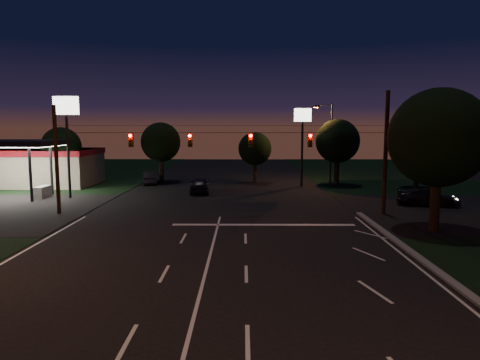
{
  "coord_description": "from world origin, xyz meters",
  "views": [
    {
      "loc": [
        1.66,
        -16.07,
        6.36
      ],
      "look_at": [
        1.45,
        11.3,
        3.0
      ],
      "focal_mm": 32.0,
      "sensor_mm": 36.0,
      "label": 1
    }
  ],
  "objects_px": {
    "utility_pole_right": "(383,214)",
    "car_oncoming_b": "(150,178)",
    "car_oncoming_a": "(199,185)",
    "car_cross": "(428,197)",
    "tree_right_near": "(438,139)"
  },
  "relations": [
    {
      "from": "utility_pole_right",
      "to": "tree_right_near",
      "type": "height_order",
      "value": "tree_right_near"
    },
    {
      "from": "car_oncoming_a",
      "to": "car_oncoming_b",
      "type": "height_order",
      "value": "car_oncoming_a"
    },
    {
      "from": "tree_right_near",
      "to": "car_oncoming_b",
      "type": "relative_size",
      "value": 2.09
    },
    {
      "from": "car_oncoming_a",
      "to": "car_oncoming_b",
      "type": "bearing_deg",
      "value": -51.91
    },
    {
      "from": "car_oncoming_b",
      "to": "car_cross",
      "type": "bearing_deg",
      "value": 137.83
    },
    {
      "from": "car_oncoming_b",
      "to": "car_cross",
      "type": "xyz_separation_m",
      "value": [
        25.72,
        -13.57,
        0.02
      ]
    },
    {
      "from": "utility_pole_right",
      "to": "car_oncoming_b",
      "type": "bearing_deg",
      "value": 140.95
    },
    {
      "from": "car_oncoming_a",
      "to": "car_cross",
      "type": "xyz_separation_m",
      "value": [
        19.37,
        -6.72,
        -0.07
      ]
    },
    {
      "from": "utility_pole_right",
      "to": "car_oncoming_a",
      "type": "xyz_separation_m",
      "value": [
        -14.62,
        10.16,
        0.79
      ]
    },
    {
      "from": "utility_pole_right",
      "to": "tree_right_near",
      "type": "relative_size",
      "value": 1.03
    },
    {
      "from": "tree_right_near",
      "to": "car_oncoming_a",
      "type": "bearing_deg",
      "value": 137.11
    },
    {
      "from": "tree_right_near",
      "to": "car_cross",
      "type": "height_order",
      "value": "tree_right_near"
    },
    {
      "from": "utility_pole_right",
      "to": "car_oncoming_b",
      "type": "xyz_separation_m",
      "value": [
        -20.97,
        17.01,
        0.69
      ]
    },
    {
      "from": "utility_pole_right",
      "to": "car_cross",
      "type": "height_order",
      "value": "utility_pole_right"
    },
    {
      "from": "tree_right_near",
      "to": "car_cross",
      "type": "xyz_separation_m",
      "value": [
        3.22,
        8.28,
        -4.96
      ]
    }
  ]
}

